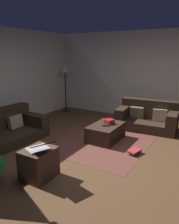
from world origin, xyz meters
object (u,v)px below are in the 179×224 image
object	(u,v)px
couch_right	(148,118)
gift_box	(109,121)
couch_left	(5,130)
laptop	(40,147)
ottoman	(106,132)
side_table	(39,163)
book_stack	(134,151)
tv_remote	(106,126)
corner_lamp	(65,72)

from	to	relation	value
couch_right	gift_box	xyz separation A→B (m)	(-1.20, 0.56, 0.13)
couch_left	couch_right	xyz separation A→B (m)	(2.59, -2.50, 0.01)
couch_right	laptop	world-z (taller)	couch_right
ottoman	gift_box	bearing A→B (deg)	-12.95
side_table	book_stack	xyz separation A→B (m)	(1.61, -1.04, -0.19)
tv_remote	corner_lamp	bearing A→B (deg)	20.62
laptop	corner_lamp	xyz separation A→B (m)	(3.64, 2.23, 0.81)
ottoman	book_stack	bearing A→B (deg)	-114.41
gift_box	couch_right	bearing A→B (deg)	-24.81
couch_left	gift_box	bearing A→B (deg)	128.72
ottoman	laptop	size ratio (longest dim) A/B	1.77
tv_remote	gift_box	bearing A→B (deg)	-28.80
couch_right	corner_lamp	xyz separation A→B (m)	(0.32, 2.95, 1.07)
laptop	corner_lamp	bearing A→B (deg)	31.43
couch_right	tv_remote	distance (m)	1.51
couch_right	laptop	xyz separation A→B (m)	(-3.32, 0.73, 0.26)
couch_right	gift_box	distance (m)	1.33
couch_left	gift_box	size ratio (longest dim) A/B	9.49
couch_right	ottoman	size ratio (longest dim) A/B	1.71
ottoman	couch_left	bearing A→B (deg)	123.49
side_table	laptop	xyz separation A→B (m)	(-0.03, -0.06, 0.30)
couch_right	book_stack	xyz separation A→B (m)	(-1.69, -0.25, -0.24)
book_stack	couch_left	bearing A→B (deg)	107.99
couch_left	corner_lamp	world-z (taller)	corner_lamp
ottoman	corner_lamp	size ratio (longest dim) A/B	0.58
tv_remote	corner_lamp	world-z (taller)	corner_lamp
gift_box	corner_lamp	world-z (taller)	corner_lamp
ottoman	corner_lamp	world-z (taller)	corner_lamp
gift_box	corner_lamp	distance (m)	2.99
laptop	corner_lamp	world-z (taller)	corner_lamp
couch_left	laptop	bearing A→B (deg)	70.74
gift_box	corner_lamp	size ratio (longest dim) A/B	0.11
ottoman	book_stack	distance (m)	0.92
ottoman	book_stack	world-z (taller)	ottoman
gift_box	ottoman	bearing A→B (deg)	167.05
ottoman	side_table	xyz separation A→B (m)	(-1.98, 0.21, 0.06)
couch_left	side_table	world-z (taller)	couch_left
gift_box	laptop	size ratio (longest dim) A/B	0.35
couch_right	ottoman	bearing A→B (deg)	62.14
side_table	laptop	world-z (taller)	laptop
tv_remote	laptop	distance (m)	1.93
gift_box	corner_lamp	bearing A→B (deg)	57.62
side_table	laptop	distance (m)	0.31
gift_box	tv_remote	distance (m)	0.21
couch_right	tv_remote	bearing A→B (deg)	65.08
couch_left	corner_lamp	distance (m)	3.13
tv_remote	laptop	bearing A→B (deg)	140.55
side_table	book_stack	world-z (taller)	side_table
couch_right	ottoman	xyz separation A→B (m)	(-1.32, 0.58, -0.10)
couch_left	book_stack	size ratio (longest dim) A/B	5.50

